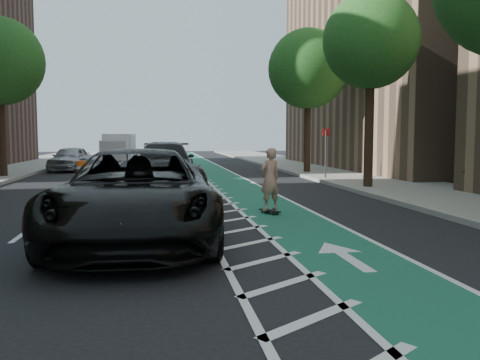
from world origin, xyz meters
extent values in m
plane|color=black|center=(0.00, 0.00, 0.00)|extent=(120.00, 120.00, 0.00)
cube|color=#1B5E42|center=(3.00, 10.00, 0.01)|extent=(2.00, 90.00, 0.01)
cube|color=silver|center=(1.50, 10.00, 0.01)|extent=(1.40, 90.00, 0.01)
cube|color=gray|center=(9.50, 10.00, 0.07)|extent=(5.00, 90.00, 0.15)
cube|color=gray|center=(7.05, 10.00, 0.08)|extent=(0.12, 90.00, 0.16)
cube|color=#84664C|center=(17.50, 20.00, 9.50)|extent=(14.00, 22.00, 19.00)
cylinder|color=#382619|center=(7.90, 8.00, 2.20)|extent=(0.36, 0.36, 4.40)
sphere|color=#1E501A|center=(7.90, 8.00, 5.80)|extent=(4.20, 4.20, 4.20)
cylinder|color=#382619|center=(7.90, 16.00, 2.20)|extent=(0.36, 0.36, 4.40)
sphere|color=#1E501A|center=(7.90, 16.00, 5.80)|extent=(4.20, 4.20, 4.20)
cylinder|color=#382619|center=(-7.90, 16.00, 2.20)|extent=(0.36, 0.36, 4.40)
sphere|color=#1E501A|center=(-7.90, 16.00, 5.80)|extent=(4.20, 4.20, 4.20)
cylinder|color=#4C4C4C|center=(7.60, 12.00, 1.20)|extent=(0.08, 0.08, 2.40)
cube|color=red|center=(7.60, 12.00, 2.30)|extent=(0.35, 0.02, 0.35)
cube|color=black|center=(2.74, 2.34, 0.09)|extent=(0.50, 0.77, 0.03)
cylinder|color=black|center=(2.57, 2.54, 0.03)|extent=(0.05, 0.06, 0.06)
cylinder|color=black|center=(2.71, 2.60, 0.03)|extent=(0.05, 0.06, 0.06)
cylinder|color=black|center=(2.78, 2.08, 0.03)|extent=(0.05, 0.06, 0.06)
cylinder|color=black|center=(2.92, 2.15, 0.03)|extent=(0.05, 0.06, 0.06)
imported|color=tan|center=(2.74, 2.34, 0.96)|extent=(0.74, 0.63, 1.72)
imported|color=black|center=(-0.70, -0.72, 0.94)|extent=(3.35, 6.85, 1.87)
imported|color=black|center=(0.00, 11.38, 0.93)|extent=(2.92, 6.50, 1.85)
imported|color=#AAABB0|center=(-5.55, 20.86, 0.76)|extent=(2.34, 4.64, 1.52)
imported|color=slate|center=(0.20, 26.31, 0.84)|extent=(2.06, 5.22, 1.69)
imported|color=black|center=(10.79, 5.42, 0.96)|extent=(0.85, 0.95, 1.62)
cube|color=silver|center=(-3.82, 37.50, 1.15)|extent=(2.84, 3.89, 2.30)
cube|color=silver|center=(-4.06, 34.75, 0.86)|extent=(2.45, 2.03, 1.72)
cylinder|color=black|center=(-5.13, 34.38, 0.40)|extent=(0.36, 0.83, 0.80)
cylinder|color=black|center=(-3.07, 34.20, 0.40)|extent=(0.36, 0.83, 0.80)
cylinder|color=black|center=(-4.77, 38.51, 0.40)|extent=(0.36, 0.83, 0.80)
cylinder|color=black|center=(-2.71, 38.33, 0.40)|extent=(0.36, 0.83, 0.80)
cylinder|color=orange|center=(-2.51, 7.39, 0.49)|extent=(0.56, 0.56, 0.98)
cylinder|color=silver|center=(-2.51, 7.39, 0.33)|extent=(0.58, 0.58, 0.13)
cylinder|color=silver|center=(-2.51, 7.39, 0.63)|extent=(0.58, 0.58, 0.13)
cylinder|color=black|center=(-2.51, 7.39, 0.02)|extent=(0.72, 0.72, 0.04)
cylinder|color=#D65F0B|center=(-1.97, 9.50, 0.45)|extent=(0.51, 0.51, 0.89)
cylinder|color=silver|center=(-1.97, 9.50, 0.30)|extent=(0.52, 0.52, 0.12)
cylinder|color=silver|center=(-1.97, 9.50, 0.57)|extent=(0.52, 0.52, 0.12)
cylinder|color=black|center=(-1.97, 9.50, 0.02)|extent=(0.65, 0.65, 0.04)
cylinder|color=#EA570C|center=(-3.93, 14.50, 0.46)|extent=(0.53, 0.53, 0.92)
cylinder|color=silver|center=(-3.93, 14.50, 0.31)|extent=(0.54, 0.54, 0.12)
cylinder|color=silver|center=(-3.93, 14.50, 0.59)|extent=(0.54, 0.54, 0.12)
cylinder|color=black|center=(-3.93, 14.50, 0.02)|extent=(0.68, 0.68, 0.04)
camera|label=1|loc=(-0.27, -11.16, 2.14)|focal=38.00mm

